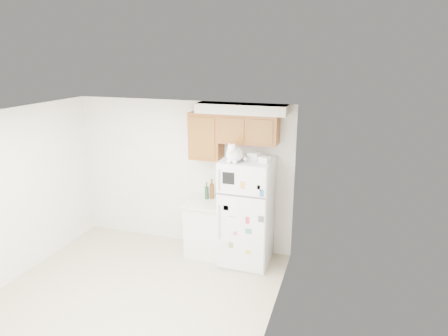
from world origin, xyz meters
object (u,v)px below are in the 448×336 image
at_px(refrigerator, 246,212).
at_px(base_counter, 207,227).
at_px(storage_box_back, 254,156).
at_px(bottle_amber, 212,189).
at_px(bottle_green, 207,191).
at_px(cat, 234,154).
at_px(storage_box_front, 264,160).

height_order(refrigerator, base_counter, refrigerator).
height_order(storage_box_back, bottle_amber, storage_box_back).
bearing_deg(bottle_green, refrigerator, -14.12).
bearing_deg(storage_box_back, base_counter, -165.38).
relative_size(storage_box_back, bottle_amber, 0.54).
relative_size(base_counter, cat, 2.04).
bearing_deg(bottle_green, base_counter, -72.20).
height_order(base_counter, bottle_green, bottle_green).
bearing_deg(storage_box_back, cat, -117.81).
distance_m(refrigerator, storage_box_front, 0.94).
height_order(storage_box_front, bottle_green, storage_box_front).
bearing_deg(base_counter, bottle_green, 107.80).
bearing_deg(cat, bottle_amber, 139.46).
relative_size(refrigerator, base_counter, 1.85).
bearing_deg(bottle_green, storage_box_front, -15.84).
relative_size(refrigerator, storage_box_back, 9.44).
xyz_separation_m(refrigerator, storage_box_front, (0.28, -0.10, 0.89)).
bearing_deg(refrigerator, bottle_green, 165.88).
height_order(refrigerator, storage_box_front, storage_box_front).
relative_size(base_counter, storage_box_front, 6.13).
bearing_deg(refrigerator, bottle_amber, 160.34).
distance_m(bottle_green, bottle_amber, 0.09).
height_order(refrigerator, bottle_green, refrigerator).
relative_size(cat, bottle_amber, 1.34).
height_order(refrigerator, cat, cat).
bearing_deg(storage_box_back, storage_box_front, -21.30).
height_order(base_counter, bottle_amber, bottle_amber).
bearing_deg(storage_box_front, refrigerator, 175.85).
bearing_deg(bottle_amber, base_counter, -102.57).
bearing_deg(base_counter, cat, -26.70).
bearing_deg(cat, base_counter, 153.30).
distance_m(cat, storage_box_front, 0.44).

